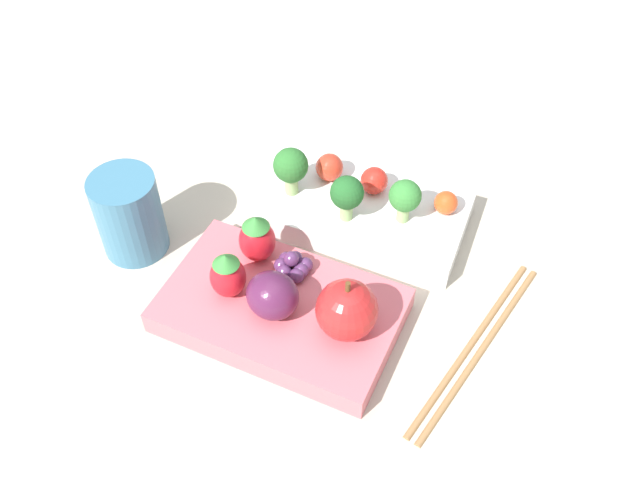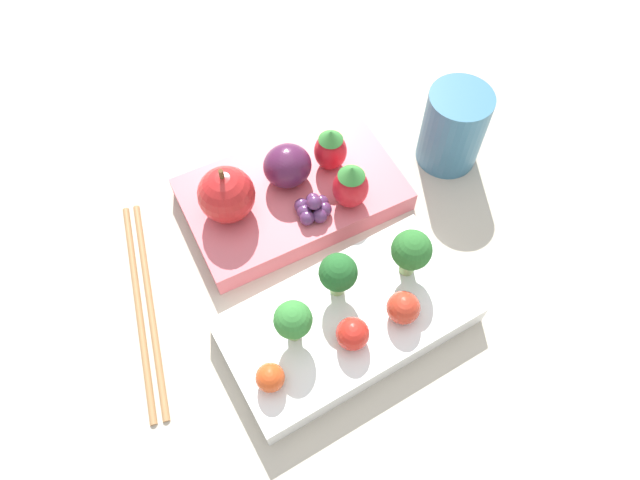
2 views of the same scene
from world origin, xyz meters
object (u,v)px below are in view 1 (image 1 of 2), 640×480
object	(u,v)px
strawberry_0	(257,238)
grape_cluster	(292,265)
apple	(347,310)
broccoli_floret_1	(291,167)
strawberry_1	(228,275)
bento_box_savoury	(355,210)
plum	(274,296)
drinking_cup	(129,215)
broccoli_floret_0	(342,192)
cherry_tomato_0	(374,181)
chopsticks_pair	(476,347)
broccoli_floret_2	(405,197)
bento_box_fruit	(280,310)
cherry_tomato_1	(446,203)
cherry_tomato_2	(329,167)

from	to	relation	value
strawberry_0	grape_cluster	world-z (taller)	strawberry_0
apple	broccoli_floret_1	bearing A→B (deg)	137.66
strawberry_1	grape_cluster	distance (m)	0.06
bento_box_savoury	plum	size ratio (longest dim) A/B	4.93
bento_box_savoury	strawberry_1	xyz separation A→B (m)	(-0.04, -0.15, 0.03)
bento_box_savoury	drinking_cup	size ratio (longest dim) A/B	2.65
broccoli_floret_1	grape_cluster	size ratio (longest dim) A/B	1.63
broccoli_floret_0	grape_cluster	bearing A→B (deg)	-93.35
cherry_tomato_0	strawberry_1	bearing A→B (deg)	-105.77
grape_cluster	broccoli_floret_1	bearing A→B (deg)	122.29
grape_cluster	cherry_tomato_0	bearing A→B (deg)	83.19
drinking_cup	chopsticks_pair	xyz separation A→B (m)	(0.32, 0.06, -0.04)
broccoli_floret_2	plum	size ratio (longest dim) A/B	1.03
broccoli_floret_1	bento_box_fruit	bearing A→B (deg)	-62.26
broccoli_floret_2	strawberry_1	bearing A→B (deg)	-120.70
cherry_tomato_1	strawberry_1	xyz separation A→B (m)	(-0.12, -0.18, 0.01)
bento_box_fruit	cherry_tomato_2	distance (m)	0.16
broccoli_floret_1	cherry_tomato_0	xyz separation A→B (m)	(0.07, 0.04, -0.02)
cherry_tomato_2	cherry_tomato_1	bearing A→B (deg)	7.48
strawberry_1	chopsticks_pair	distance (m)	0.22
bento_box_savoury	cherry_tomato_0	xyz separation A→B (m)	(0.01, 0.02, 0.03)
plum	chopsticks_pair	bearing A→B (deg)	23.20
strawberry_1	drinking_cup	distance (m)	0.12
cherry_tomato_2	plum	bearing A→B (deg)	-75.43
broccoli_floret_1	broccoli_floret_2	bearing A→B (deg)	11.11
broccoli_floret_1	cherry_tomato_1	distance (m)	0.15
cherry_tomato_2	strawberry_0	distance (m)	0.12
broccoli_floret_0	drinking_cup	bearing A→B (deg)	-144.80
bento_box_fruit	broccoli_floret_2	size ratio (longest dim) A/B	4.62
bento_box_savoury	plum	distance (m)	0.15
bento_box_fruit	strawberry_0	bearing A→B (deg)	142.79
cherry_tomato_2	strawberry_0	xyz separation A→B (m)	(-0.00, -0.12, 0.01)
strawberry_0	strawberry_1	world-z (taller)	strawberry_0
broccoli_floret_2	drinking_cup	xyz separation A→B (m)	(-0.21, -0.14, -0.01)
cherry_tomato_0	strawberry_1	distance (m)	0.18
chopsticks_pair	broccoli_floret_0	bearing A→B (deg)	160.69
broccoli_floret_0	strawberry_1	world-z (taller)	broccoli_floret_0
cherry_tomato_2	grape_cluster	xyz separation A→B (m)	(0.03, -0.12, -0.01)
broccoli_floret_2	cherry_tomato_1	distance (m)	0.05
bento_box_savoury	grape_cluster	bearing A→B (deg)	-93.68
cherry_tomato_0	chopsticks_pair	world-z (taller)	cherry_tomato_0
broccoli_floret_2	strawberry_1	world-z (taller)	same
bento_box_fruit	cherry_tomato_0	bearing A→B (deg)	87.89
broccoli_floret_0	cherry_tomato_1	size ratio (longest dim) A/B	2.13
broccoli_floret_2	cherry_tomato_2	distance (m)	0.09
strawberry_0	plum	xyz separation A→B (m)	(0.05, -0.04, -0.00)
plum	chopsticks_pair	xyz separation A→B (m)	(0.16, 0.07, -0.04)
strawberry_1	chopsticks_pair	size ratio (longest dim) A/B	0.22
cherry_tomato_1	strawberry_1	size ratio (longest dim) A/B	0.48
bento_box_fruit	broccoli_floret_0	world-z (taller)	broccoli_floret_0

